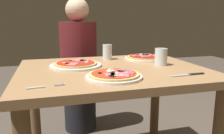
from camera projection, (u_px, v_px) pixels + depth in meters
name	position (u px, v px, depth m)	size (l,w,h in m)	color
dining_table	(112.00, 87.00, 1.35)	(1.06, 0.85, 0.72)	#9E754C
pizza_foreground	(114.00, 75.00, 1.10)	(0.28, 0.28, 0.05)	white
pizza_across_left	(145.00, 58.00, 1.61)	(0.28, 0.28, 0.03)	silver
pizza_across_right	(76.00, 64.00, 1.37)	(0.31, 0.31, 0.03)	white
water_glass_near	(161.00, 58.00, 1.40)	(0.08, 0.08, 0.10)	silver
water_glass_far	(107.00, 53.00, 1.60)	(0.06, 0.06, 0.11)	silver
fork	(43.00, 87.00, 0.95)	(0.16, 0.04, 0.00)	silver
knife	(190.00, 74.00, 1.16)	(0.20, 0.03, 0.01)	silver
diner_person	(79.00, 70.00, 2.03)	(0.32, 0.32, 1.18)	black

